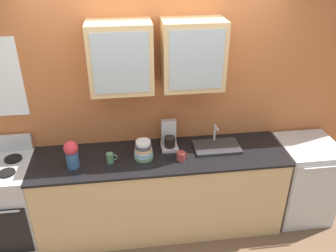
{
  "coord_description": "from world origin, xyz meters",
  "views": [
    {
      "loc": [
        -0.31,
        -2.95,
        2.9
      ],
      "look_at": [
        0.08,
        0.0,
        1.26
      ],
      "focal_mm": 37.68,
      "sensor_mm": 36.0,
      "label": 1
    }
  ],
  "objects_px": {
    "bowl_stack": "(143,150)",
    "coffee_maker": "(169,138)",
    "cup_near_sink": "(181,156)",
    "vase": "(72,154)",
    "cup_near_bowls": "(110,158)",
    "stove_range": "(5,204)",
    "dishwasher": "(302,180)",
    "sink_faucet": "(217,146)"
  },
  "relations": [
    {
      "from": "bowl_stack",
      "to": "vase",
      "type": "xyz_separation_m",
      "value": [
        -0.68,
        -0.07,
        0.06
      ]
    },
    {
      "from": "cup_near_sink",
      "to": "dishwasher",
      "type": "height_order",
      "value": "cup_near_sink"
    },
    {
      "from": "bowl_stack",
      "to": "coffee_maker",
      "type": "height_order",
      "value": "coffee_maker"
    },
    {
      "from": "stove_range",
      "to": "cup_near_bowls",
      "type": "height_order",
      "value": "stove_range"
    },
    {
      "from": "bowl_stack",
      "to": "cup_near_sink",
      "type": "distance_m",
      "value": 0.38
    },
    {
      "from": "vase",
      "to": "cup_near_sink",
      "type": "bearing_deg",
      "value": -0.92
    },
    {
      "from": "bowl_stack",
      "to": "coffee_maker",
      "type": "relative_size",
      "value": 0.66
    },
    {
      "from": "dishwasher",
      "to": "coffee_maker",
      "type": "height_order",
      "value": "coffee_maker"
    },
    {
      "from": "bowl_stack",
      "to": "coffee_maker",
      "type": "xyz_separation_m",
      "value": [
        0.28,
        0.17,
        0.02
      ]
    },
    {
      "from": "cup_near_sink",
      "to": "cup_near_bowls",
      "type": "relative_size",
      "value": 1.14
    },
    {
      "from": "cup_near_sink",
      "to": "coffee_maker",
      "type": "height_order",
      "value": "coffee_maker"
    },
    {
      "from": "bowl_stack",
      "to": "cup_near_sink",
      "type": "relative_size",
      "value": 1.59
    },
    {
      "from": "vase",
      "to": "cup_near_bowls",
      "type": "xyz_separation_m",
      "value": [
        0.35,
        0.03,
        -0.1
      ]
    },
    {
      "from": "coffee_maker",
      "to": "sink_faucet",
      "type": "bearing_deg",
      "value": -11.41
    },
    {
      "from": "cup_near_sink",
      "to": "coffee_maker",
      "type": "bearing_deg",
      "value": 108.12
    },
    {
      "from": "cup_near_bowls",
      "to": "dishwasher",
      "type": "bearing_deg",
      "value": 1.53
    },
    {
      "from": "bowl_stack",
      "to": "cup_near_sink",
      "type": "xyz_separation_m",
      "value": [
        0.36,
        -0.09,
        -0.04
      ]
    },
    {
      "from": "bowl_stack",
      "to": "vase",
      "type": "bearing_deg",
      "value": -174.16
    },
    {
      "from": "bowl_stack",
      "to": "dishwasher",
      "type": "bearing_deg",
      "value": 0.39
    },
    {
      "from": "coffee_maker",
      "to": "vase",
      "type": "bearing_deg",
      "value": -165.69
    },
    {
      "from": "vase",
      "to": "cup_near_sink",
      "type": "xyz_separation_m",
      "value": [
        1.04,
        -0.02,
        -0.11
      ]
    },
    {
      "from": "cup_near_bowls",
      "to": "coffee_maker",
      "type": "distance_m",
      "value": 0.65
    },
    {
      "from": "sink_faucet",
      "to": "cup_near_sink",
      "type": "distance_m",
      "value": 0.43
    },
    {
      "from": "bowl_stack",
      "to": "cup_near_bowls",
      "type": "distance_m",
      "value": 0.33
    },
    {
      "from": "dishwasher",
      "to": "bowl_stack",
      "type": "bearing_deg",
      "value": -179.61
    },
    {
      "from": "vase",
      "to": "bowl_stack",
      "type": "bearing_deg",
      "value": 5.84
    },
    {
      "from": "vase",
      "to": "cup_near_sink",
      "type": "distance_m",
      "value": 1.05
    },
    {
      "from": "vase",
      "to": "coffee_maker",
      "type": "xyz_separation_m",
      "value": [
        0.96,
        0.24,
        -0.04
      ]
    },
    {
      "from": "bowl_stack",
      "to": "vase",
      "type": "height_order",
      "value": "vase"
    },
    {
      "from": "coffee_maker",
      "to": "cup_near_sink",
      "type": "bearing_deg",
      "value": -71.88
    },
    {
      "from": "cup_near_bowls",
      "to": "coffee_maker",
      "type": "height_order",
      "value": "coffee_maker"
    },
    {
      "from": "sink_faucet",
      "to": "stove_range",
      "type": "bearing_deg",
      "value": -178.43
    },
    {
      "from": "coffee_maker",
      "to": "stove_range",
      "type": "bearing_deg",
      "value": -174.69
    },
    {
      "from": "stove_range",
      "to": "cup_near_sink",
      "type": "distance_m",
      "value": 1.86
    },
    {
      "from": "sink_faucet",
      "to": "vase",
      "type": "bearing_deg",
      "value": -174.24
    },
    {
      "from": "cup_near_sink",
      "to": "bowl_stack",
      "type": "bearing_deg",
      "value": 166.69
    },
    {
      "from": "stove_range",
      "to": "dishwasher",
      "type": "xyz_separation_m",
      "value": [
        3.19,
        -0.0,
        -0.01
      ]
    },
    {
      "from": "coffee_maker",
      "to": "dishwasher",
      "type": "bearing_deg",
      "value": -6.23
    },
    {
      "from": "bowl_stack",
      "to": "dishwasher",
      "type": "height_order",
      "value": "bowl_stack"
    },
    {
      "from": "dishwasher",
      "to": "vase",
      "type": "bearing_deg",
      "value": -178.1
    },
    {
      "from": "stove_range",
      "to": "cup_near_bowls",
      "type": "relative_size",
      "value": 10.34
    },
    {
      "from": "stove_range",
      "to": "dishwasher",
      "type": "height_order",
      "value": "stove_range"
    }
  ]
}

